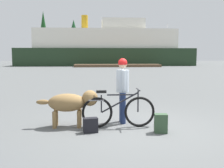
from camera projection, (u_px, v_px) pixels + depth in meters
ground_plane at (134, 128)px, 6.31m from camera, size 160.00×160.00×0.00m
bicycle at (118, 111)px, 6.30m from camera, size 1.76×0.44×0.92m
person_cyclist at (123, 85)px, 6.68m from camera, size 0.32×0.53×1.65m
dog at (71, 103)px, 6.35m from camera, size 1.47×0.51×0.88m
backpack at (161, 123)px, 5.87m from camera, size 0.30×0.23×0.43m
handbag_pannier at (91, 125)px, 5.90m from camera, size 0.35×0.23×0.33m
dock_pier at (117, 66)px, 39.92m from camera, size 12.95×2.60×0.40m
ferry_boat at (106, 48)px, 45.67m from camera, size 29.67×7.16×8.51m
sailboat_moored at (166, 63)px, 45.28m from camera, size 7.35×2.06×7.13m
pine_tree_far_left at (44, 32)px, 60.58m from camera, size 2.97×2.97×11.81m
pine_tree_center at (74, 36)px, 60.06m from camera, size 4.27×4.27×9.75m
pine_tree_far_right at (131, 35)px, 63.04m from camera, size 3.18×3.18×10.72m
pine_tree_mid_back at (98, 41)px, 66.71m from camera, size 2.90×2.90×8.41m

